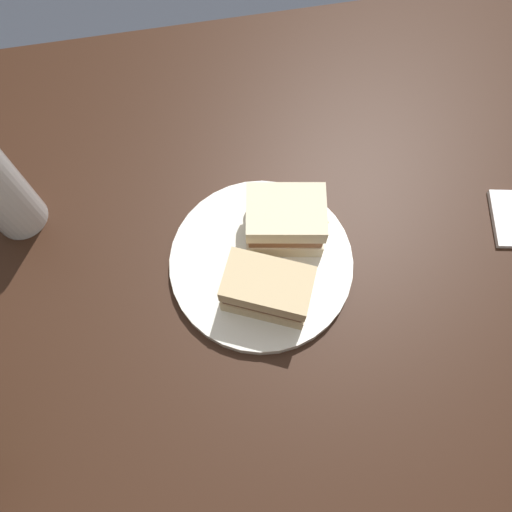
% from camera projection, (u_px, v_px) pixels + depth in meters
% --- Properties ---
extents(ground_plane, '(6.00, 6.00, 0.00)m').
position_uv_depth(ground_plane, '(253.00, 360.00, 1.37)').
color(ground_plane, '#333842').
extents(dining_table, '(1.16, 0.92, 0.72)m').
position_uv_depth(dining_table, '(253.00, 327.00, 1.04)').
color(dining_table, black).
rests_on(dining_table, ground).
extents(plate, '(0.25, 0.25, 0.02)m').
position_uv_depth(plate, '(261.00, 263.00, 0.69)').
color(plate, silver).
rests_on(plate, dining_table).
extents(sandwich_half_left, '(0.13, 0.10, 0.07)m').
position_uv_depth(sandwich_half_left, '(267.00, 289.00, 0.64)').
color(sandwich_half_left, '#CCB284').
rests_on(sandwich_half_left, plate).
extents(sandwich_half_right, '(0.11, 0.09, 0.07)m').
position_uv_depth(sandwich_half_right, '(285.00, 221.00, 0.67)').
color(sandwich_half_right, beige).
rests_on(sandwich_half_right, plate).
extents(potato_wedge_front, '(0.04, 0.04, 0.02)m').
position_uv_depth(potato_wedge_front, '(304.00, 238.00, 0.69)').
color(potato_wedge_front, '#B77F33').
rests_on(potato_wedge_front, plate).
extents(potato_wedge_middle, '(0.05, 0.03, 0.02)m').
position_uv_depth(potato_wedge_middle, '(309.00, 226.00, 0.69)').
color(potato_wedge_middle, gold).
rests_on(potato_wedge_middle, plate).
extents(potato_wedge_back, '(0.05, 0.06, 0.02)m').
position_uv_depth(potato_wedge_back, '(283.00, 284.00, 0.67)').
color(potato_wedge_back, '#B77F33').
rests_on(potato_wedge_back, plate).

